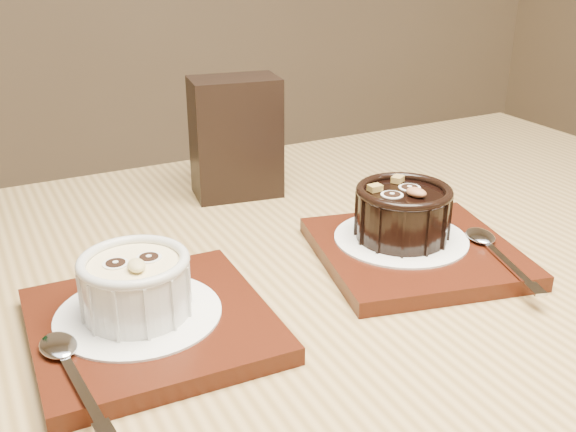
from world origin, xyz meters
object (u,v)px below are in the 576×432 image
at_px(tray_left, 152,325).
at_px(tray_right, 415,252).
at_px(condiment_stand, 236,138).
at_px(ramekin_dark, 403,210).
at_px(table, 308,379).
at_px(ramekin_white, 135,283).

distance_m(tray_left, tray_right, 0.26).
relative_size(tray_left, tray_right, 1.00).
bearing_deg(condiment_stand, tray_right, -65.69).
bearing_deg(ramekin_dark, table, 177.41).
bearing_deg(ramekin_white, tray_right, 4.28).
bearing_deg(tray_right, table, -169.16).
xyz_separation_m(tray_left, ramekin_white, (-0.01, 0.01, 0.04)).
height_order(ramekin_white, condiment_stand, condiment_stand).
xyz_separation_m(ramekin_white, tray_right, (0.27, 0.03, -0.04)).
relative_size(table, ramekin_white, 14.77).
bearing_deg(condiment_stand, table, -93.87).
bearing_deg(tray_left, tray_right, 7.21).
xyz_separation_m(table, ramekin_dark, (0.11, 0.04, 0.14)).
bearing_deg(ramekin_white, table, -0.05).
distance_m(ramekin_dark, condiment_stand, 0.24).
xyz_separation_m(ramekin_white, condiment_stand, (0.17, 0.26, 0.03)).
height_order(ramekin_dark, condiment_stand, condiment_stand).
xyz_separation_m(ramekin_white, ramekin_dark, (0.26, 0.04, 0.00)).
bearing_deg(table, tray_left, -175.98).
distance_m(tray_left, ramekin_dark, 0.26).
bearing_deg(tray_left, condiment_stand, 59.14).
height_order(table, condiment_stand, condiment_stand).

